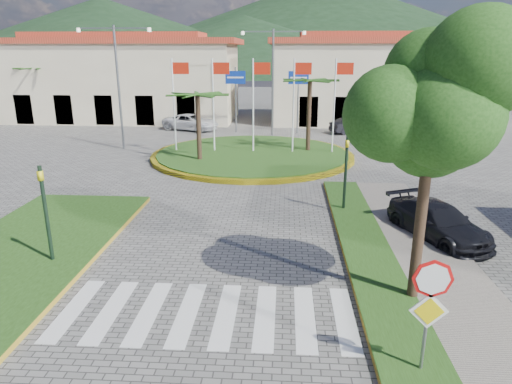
# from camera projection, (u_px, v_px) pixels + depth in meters

# --- Properties ---
(sidewalk_right) EXTENTS (4.00, 28.00, 0.15)m
(sidewalk_right) POSITION_uv_depth(u_px,v_px,m) (475.00, 374.00, 9.37)
(sidewalk_right) COLOR gray
(sidewalk_right) RESTS_ON ground
(verge_right) EXTENTS (1.60, 28.00, 0.18)m
(verge_right) POSITION_uv_depth(u_px,v_px,m) (415.00, 371.00, 9.44)
(verge_right) COLOR #214112
(verge_right) RESTS_ON ground
(median_left) EXTENTS (5.00, 14.00, 0.18)m
(median_left) POSITION_uv_depth(u_px,v_px,m) (4.00, 268.00, 13.94)
(median_left) COLOR #214112
(median_left) RESTS_ON ground
(crosswalk) EXTENTS (8.00, 3.00, 0.01)m
(crosswalk) POSITION_uv_depth(u_px,v_px,m) (203.00, 313.00, 11.66)
(crosswalk) COLOR silver
(crosswalk) RESTS_ON ground
(roundabout_island) EXTENTS (12.70, 12.70, 6.00)m
(roundabout_island) POSITION_uv_depth(u_px,v_px,m) (253.00, 154.00, 28.76)
(roundabout_island) COLOR yellow
(roundabout_island) RESTS_ON ground
(stop_sign) EXTENTS (0.80, 0.11, 2.65)m
(stop_sign) POSITION_uv_depth(u_px,v_px,m) (430.00, 300.00, 8.89)
(stop_sign) COLOR slate
(stop_sign) RESTS_ON ground
(deciduous_tree) EXTENTS (3.60, 3.60, 6.80)m
(deciduous_tree) POSITION_uv_depth(u_px,v_px,m) (434.00, 107.00, 10.74)
(deciduous_tree) COLOR black
(deciduous_tree) RESTS_ON ground
(traffic_light_left) EXTENTS (0.15, 0.18, 3.20)m
(traffic_light_left) POSITION_uv_depth(u_px,v_px,m) (45.00, 206.00, 13.79)
(traffic_light_left) COLOR black
(traffic_light_left) RESTS_ON ground
(traffic_light_right) EXTENTS (0.15, 0.18, 3.20)m
(traffic_light_right) POSITION_uv_depth(u_px,v_px,m) (346.00, 167.00, 18.44)
(traffic_light_right) COLOR black
(traffic_light_right) RESTS_ON ground
(traffic_light_far) EXTENTS (0.18, 0.15, 3.20)m
(traffic_light_far) POSITION_uv_depth(u_px,v_px,m) (372.00, 118.00, 31.56)
(traffic_light_far) COLOR black
(traffic_light_far) RESTS_ON ground
(direction_sign_west) EXTENTS (1.60, 0.14, 5.20)m
(direction_sign_west) POSITION_uv_depth(u_px,v_px,m) (236.00, 89.00, 36.44)
(direction_sign_west) COLOR slate
(direction_sign_west) RESTS_ON ground
(direction_sign_east) EXTENTS (1.60, 0.14, 5.20)m
(direction_sign_east) POSITION_uv_depth(u_px,v_px,m) (298.00, 89.00, 36.13)
(direction_sign_east) COLOR slate
(direction_sign_east) RESTS_ON ground
(street_lamp_centre) EXTENTS (4.80, 0.16, 8.00)m
(street_lamp_centre) POSITION_uv_depth(u_px,v_px,m) (273.00, 77.00, 35.05)
(street_lamp_centre) COLOR slate
(street_lamp_centre) RESTS_ON ground
(street_lamp_west) EXTENTS (4.80, 0.16, 8.00)m
(street_lamp_west) POSITION_uv_depth(u_px,v_px,m) (118.00, 81.00, 29.94)
(street_lamp_west) COLOR slate
(street_lamp_west) RESTS_ON ground
(building_left) EXTENTS (23.32, 9.54, 8.05)m
(building_left) POSITION_uv_depth(u_px,v_px,m) (119.00, 78.00, 43.76)
(building_left) COLOR beige
(building_left) RESTS_ON ground
(building_right) EXTENTS (19.08, 9.54, 8.05)m
(building_right) POSITION_uv_depth(u_px,v_px,m) (372.00, 79.00, 42.30)
(building_right) COLOR beige
(building_right) RESTS_ON ground
(hill_far_west) EXTENTS (140.00, 140.00, 22.00)m
(hill_far_west) POSITION_uv_depth(u_px,v_px,m) (103.00, 35.00, 141.36)
(hill_far_west) COLOR black
(hill_far_west) RESTS_ON ground
(hill_far_mid) EXTENTS (180.00, 180.00, 30.00)m
(hill_far_mid) POSITION_uv_depth(u_px,v_px,m) (325.00, 24.00, 154.96)
(hill_far_mid) COLOR black
(hill_far_mid) RESTS_ON ground
(hill_near_back) EXTENTS (110.00, 110.00, 16.00)m
(hill_near_back) POSITION_uv_depth(u_px,v_px,m) (244.00, 45.00, 129.98)
(hill_near_back) COLOR black
(hill_near_back) RESTS_ON ground
(white_van) EXTENTS (5.20, 3.61, 1.32)m
(white_van) POSITION_uv_depth(u_px,v_px,m) (191.00, 122.00, 38.42)
(white_van) COLOR silver
(white_van) RESTS_ON ground
(car_dark_a) EXTENTS (3.95, 2.16, 1.27)m
(car_dark_a) POSITION_uv_depth(u_px,v_px,m) (186.00, 121.00, 39.00)
(car_dark_a) COLOR black
(car_dark_a) RESTS_ON ground
(car_dark_b) EXTENTS (3.99, 2.70, 1.24)m
(car_dark_b) POSITION_uv_depth(u_px,v_px,m) (353.00, 126.00, 36.97)
(car_dark_b) COLOR black
(car_dark_b) RESTS_ON ground
(car_side_right) EXTENTS (3.34, 4.68, 1.26)m
(car_side_right) POSITION_uv_depth(u_px,v_px,m) (438.00, 222.00, 16.18)
(car_side_right) COLOR black
(car_side_right) RESTS_ON ground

